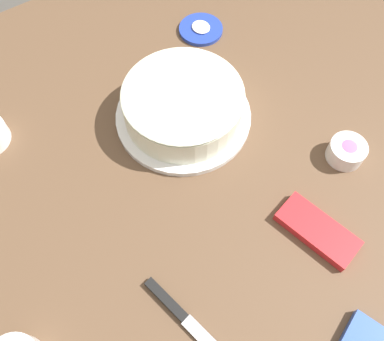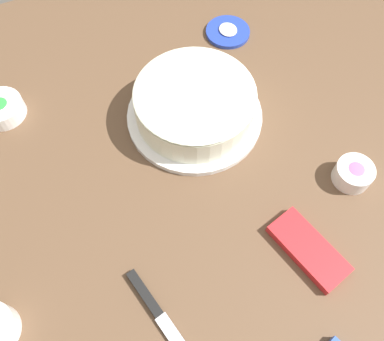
{
  "view_description": "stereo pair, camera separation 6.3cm",
  "coord_description": "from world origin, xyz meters",
  "px_view_note": "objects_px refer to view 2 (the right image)",
  "views": [
    {
      "loc": [
        0.25,
        -0.18,
        0.76
      ],
      "look_at": [
        -0.08,
        0.04,
        0.04
      ],
      "focal_mm": 38.49,
      "sensor_mm": 36.0,
      "label": 1
    },
    {
      "loc": [
        0.28,
        -0.12,
        0.76
      ],
      "look_at": [
        -0.08,
        0.04,
        0.04
      ],
      "focal_mm": 38.49,
      "sensor_mm": 36.0,
      "label": 2
    }
  ],
  "objects_px": {
    "frosted_cake": "(195,105)",
    "candy_box_lower": "(308,249)",
    "spreading_knife": "(160,316)",
    "sprinkle_bowl_pink": "(354,173)",
    "sprinkle_bowl_green": "(1,108)",
    "frosting_tub_lid": "(228,32)"
  },
  "relations": [
    {
      "from": "sprinkle_bowl_green",
      "to": "candy_box_lower",
      "type": "height_order",
      "value": "sprinkle_bowl_green"
    },
    {
      "from": "sprinkle_bowl_green",
      "to": "sprinkle_bowl_pink",
      "type": "distance_m",
      "value": 0.77
    },
    {
      "from": "sprinkle_bowl_green",
      "to": "spreading_knife",
      "type": "bearing_deg",
      "value": 15.57
    },
    {
      "from": "sprinkle_bowl_pink",
      "to": "candy_box_lower",
      "type": "bearing_deg",
      "value": -59.61
    },
    {
      "from": "frosting_tub_lid",
      "to": "spreading_knife",
      "type": "relative_size",
      "value": 0.48
    },
    {
      "from": "frosted_cake",
      "to": "frosting_tub_lid",
      "type": "height_order",
      "value": "frosted_cake"
    },
    {
      "from": "spreading_knife",
      "to": "candy_box_lower",
      "type": "height_order",
      "value": "candy_box_lower"
    },
    {
      "from": "sprinkle_bowl_green",
      "to": "sprinkle_bowl_pink",
      "type": "height_order",
      "value": "sprinkle_bowl_pink"
    },
    {
      "from": "frosting_tub_lid",
      "to": "sprinkle_bowl_pink",
      "type": "height_order",
      "value": "sprinkle_bowl_pink"
    },
    {
      "from": "spreading_knife",
      "to": "sprinkle_bowl_pink",
      "type": "xyz_separation_m",
      "value": [
        -0.09,
        0.46,
        0.02
      ]
    },
    {
      "from": "candy_box_lower",
      "to": "sprinkle_bowl_green",
      "type": "bearing_deg",
      "value": -154.98
    },
    {
      "from": "frosted_cake",
      "to": "spreading_knife",
      "type": "distance_m",
      "value": 0.44
    },
    {
      "from": "frosted_cake",
      "to": "spreading_knife",
      "type": "height_order",
      "value": "frosted_cake"
    },
    {
      "from": "frosted_cake",
      "to": "candy_box_lower",
      "type": "bearing_deg",
      "value": 10.07
    },
    {
      "from": "sprinkle_bowl_pink",
      "to": "candy_box_lower",
      "type": "height_order",
      "value": "sprinkle_bowl_pink"
    },
    {
      "from": "frosted_cake",
      "to": "candy_box_lower",
      "type": "relative_size",
      "value": 1.91
    },
    {
      "from": "frosting_tub_lid",
      "to": "sprinkle_bowl_pink",
      "type": "distance_m",
      "value": 0.48
    },
    {
      "from": "sprinkle_bowl_green",
      "to": "sprinkle_bowl_pink",
      "type": "xyz_separation_m",
      "value": [
        0.46,
        0.62,
        0.0
      ]
    },
    {
      "from": "candy_box_lower",
      "to": "sprinkle_bowl_pink",
      "type": "bearing_deg",
      "value": 106.3
    },
    {
      "from": "spreading_knife",
      "to": "frosting_tub_lid",
      "type": "bearing_deg",
      "value": 143.56
    },
    {
      "from": "frosting_tub_lid",
      "to": "sprinkle_bowl_pink",
      "type": "bearing_deg",
      "value": 5.1
    },
    {
      "from": "sprinkle_bowl_pink",
      "to": "frosted_cake",
      "type": "bearing_deg",
      "value": -140.14
    }
  ]
}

